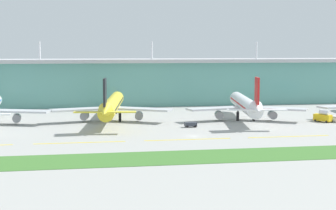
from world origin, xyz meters
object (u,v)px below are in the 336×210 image
Objects in this scene: pushback_tug at (191,124)px; baggage_cart at (336,119)px; airliner_near_middle at (112,105)px; fuel_truck at (323,116)px; airliner_far_middle at (245,105)px.

baggage_cart reaches higher than pushback_tug.
fuel_truck is at bearing -11.20° from airliner_near_middle.
airliner_near_middle is at bearing 173.14° from airliner_far_middle.
airliner_far_middle reaches higher than baggage_cart.
pushback_tug is at bearing -37.62° from airliner_near_middle.
baggage_cart is (33.44, -12.15, -5.18)m from airliner_far_middle.
airliner_near_middle is 53.76m from airliner_far_middle.
pushback_tug is 0.59× the size of fuel_truck.
pushback_tug is 59.28m from baggage_cart.
baggage_cart is 0.53× the size of fuel_truck.
airliner_near_middle is at bearing 142.38° from pushback_tug.
airliner_near_middle is 35.24m from pushback_tug.
airliner_near_middle is 15.98× the size of pushback_tug.
pushback_tug is 54.99m from fuel_truck.
baggage_cart is at bearing -12.07° from airliner_near_middle.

